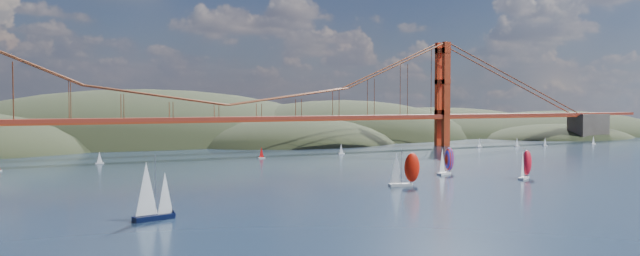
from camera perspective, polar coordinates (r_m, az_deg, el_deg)
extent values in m
plane|color=black|center=(126.22, 20.10, -8.42)|extent=(1200.00, 1200.00, 0.00)
ellipsoid|color=black|center=(393.73, -15.62, -3.55)|extent=(300.00, 180.00, 96.00)
ellipsoid|color=black|center=(408.43, 2.01, -2.76)|extent=(220.00, 140.00, 76.00)
ellipsoid|color=black|center=(358.44, -2.55, -2.70)|extent=(140.00, 110.00, 48.00)
ellipsoid|color=black|center=(475.01, 10.27, -1.74)|extent=(260.00, 160.00, 60.00)
ellipsoid|color=black|center=(504.19, 20.74, -1.46)|extent=(220.00, 150.00, 52.00)
ellipsoid|color=black|center=(443.84, 20.77, -1.42)|extent=(120.00, 90.00, 28.00)
cube|color=maroon|center=(278.75, -8.46, 0.85)|extent=(440.00, 7.00, 1.60)
cube|color=maroon|center=(278.79, -8.46, 0.60)|extent=(440.00, 7.00, 0.80)
cube|color=maroon|center=(337.94, 11.13, 3.05)|extent=(4.00, 8.50, 55.00)
cube|color=#4C443D|center=(419.29, 23.32, 0.10)|extent=(24.00, 12.00, 16.00)
cube|color=maroon|center=(428.48, 24.35, 1.19)|extent=(52.00, 7.00, 1.60)
cube|color=black|center=(128.98, -14.95, -7.90)|extent=(8.58, 4.10, 0.99)
cylinder|color=#99999E|center=(128.17, -14.82, -5.04)|extent=(0.12, 0.12, 11.95)
cone|color=white|center=(127.44, -15.59, -5.36)|extent=(5.55, 5.55, 10.52)
cone|color=white|center=(129.32, -13.98, -5.76)|extent=(3.96, 3.96, 8.36)
cube|color=silver|center=(174.87, 7.35, -5.18)|extent=(6.66, 2.97, 0.77)
cylinder|color=#99999E|center=(174.40, 7.45, -3.47)|extent=(0.10, 0.10, 9.66)
cone|color=white|center=(173.84, 7.01, -3.65)|extent=(4.21, 4.21, 8.50)
ellipsoid|color=red|center=(175.80, 8.41, -3.59)|extent=(4.96, 3.62, 8.11)
cube|color=white|center=(198.50, 18.11, -4.38)|extent=(6.15, 4.35, 0.73)
cylinder|color=#99999E|center=(198.28, 18.16, -2.96)|extent=(0.09, 0.09, 9.09)
cone|color=white|center=(196.99, 18.04, -3.13)|extent=(4.59, 4.59, 8.00)
ellipsoid|color=red|center=(201.23, 18.39, -3.02)|extent=(5.00, 4.35, 7.64)
cube|color=silver|center=(204.57, 11.26, -4.11)|extent=(6.23, 3.67, 0.72)
cylinder|color=#99999E|center=(204.34, 11.32, -2.74)|extent=(0.09, 0.09, 9.03)
cone|color=white|center=(203.19, 11.12, -2.90)|extent=(4.33, 4.33, 7.95)
ellipsoid|color=red|center=(206.96, 11.74, -2.81)|extent=(4.87, 3.94, 7.59)
cube|color=silver|center=(249.53, -19.51, -3.06)|extent=(3.00, 1.00, 0.50)
cone|color=white|center=(249.33, -19.51, -2.52)|extent=(2.00, 2.00, 4.20)
cube|color=silver|center=(332.03, 14.37, -1.68)|extent=(3.00, 1.00, 0.50)
cone|color=white|center=(331.87, 14.37, -1.27)|extent=(2.00, 2.00, 4.20)
cube|color=silver|center=(342.18, 17.56, -1.59)|extent=(3.00, 1.00, 0.50)
cone|color=white|center=(342.03, 17.57, -1.20)|extent=(2.00, 2.00, 4.20)
cube|color=silver|center=(349.66, 19.88, -1.54)|extent=(3.00, 1.00, 0.50)
cone|color=white|center=(349.51, 19.89, -1.16)|extent=(2.00, 2.00, 4.20)
cube|color=silver|center=(374.71, 23.71, -1.35)|extent=(3.00, 1.00, 0.50)
cone|color=white|center=(374.57, 23.72, -0.99)|extent=(2.00, 2.00, 4.20)
cube|color=silver|center=(278.36, 1.95, -2.37)|extent=(3.00, 1.00, 0.50)
cone|color=white|center=(278.17, 1.95, -1.89)|extent=(2.00, 2.00, 4.20)
cube|color=silver|center=(258.76, -5.37, -2.74)|extent=(3.00, 1.00, 0.50)
cone|color=red|center=(258.56, -5.37, -2.23)|extent=(2.00, 2.00, 4.20)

